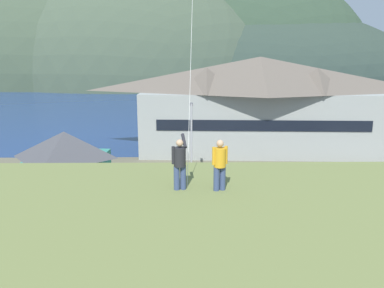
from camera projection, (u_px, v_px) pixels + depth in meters
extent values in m
plane|color=#66604C|center=(200.00, 233.00, 24.51)|extent=(600.00, 600.00, 0.00)
cube|color=gray|center=(198.00, 202.00, 29.36)|extent=(40.00, 20.00, 0.10)
cube|color=navy|center=(191.00, 104.00, 82.86)|extent=(360.00, 84.00, 0.03)
ellipsoid|color=#3D4C38|center=(77.00, 83.00, 138.02)|extent=(138.04, 65.94, 71.77)
ellipsoid|color=#42513D|center=(139.00, 85.00, 130.24)|extent=(93.51, 58.81, 70.90)
ellipsoid|color=#334733|center=(219.00, 82.00, 139.62)|extent=(109.34, 54.51, 82.81)
ellipsoid|color=#2D3D33|center=(223.00, 82.00, 140.80)|extent=(140.91, 69.48, 53.55)
cube|color=#999E99|center=(258.00, 122.00, 43.62)|extent=(25.74, 9.39, 6.73)
cube|color=black|center=(263.00, 126.00, 39.54)|extent=(21.54, 1.14, 1.10)
pyramid|color=#60564C|center=(260.00, 74.00, 42.41)|extent=(27.30, 10.28, 3.67)
pyramid|color=#60564C|center=(207.00, 80.00, 41.35)|extent=(4.70, 4.70, 2.57)
pyramid|color=#60564C|center=(317.00, 80.00, 40.95)|extent=(4.70, 4.70, 2.57)
cube|color=#338475|center=(67.00, 182.00, 28.34)|extent=(5.47, 5.71, 3.71)
pyramid|color=#47474C|center=(65.00, 144.00, 27.70)|extent=(5.91, 6.27, 1.84)
cube|color=black|center=(52.00, 203.00, 25.89)|extent=(1.10, 0.16, 2.60)
cube|color=#70604C|center=(193.00, 128.00, 55.95)|extent=(3.20, 13.95, 0.70)
cube|color=silver|center=(168.00, 124.00, 58.23)|extent=(2.75, 8.17, 0.90)
cube|color=white|center=(168.00, 120.00, 58.11)|extent=(2.66, 7.93, 0.16)
cube|color=silver|center=(167.00, 117.00, 57.37)|extent=(1.86, 2.47, 1.10)
cube|color=silver|center=(219.00, 129.00, 54.83)|extent=(3.03, 8.25, 0.90)
cube|color=white|center=(219.00, 125.00, 54.71)|extent=(2.94, 8.01, 0.16)
cube|color=silver|center=(219.00, 121.00, 53.97)|extent=(1.95, 2.53, 1.10)
cube|color=black|center=(363.00, 180.00, 31.93)|extent=(4.34, 2.16, 0.80)
cube|color=black|center=(362.00, 171.00, 31.74)|extent=(2.23, 1.78, 0.70)
cube|color=black|center=(362.00, 172.00, 31.75)|extent=(2.28, 1.81, 0.32)
cylinder|color=black|center=(372.00, 181.00, 33.05)|extent=(0.66, 0.27, 0.64)
cylinder|color=black|center=(352.00, 189.00, 31.00)|extent=(0.66, 0.27, 0.64)
cylinder|color=black|center=(341.00, 182.00, 32.78)|extent=(0.66, 0.27, 0.64)
cube|color=#B28923|center=(182.00, 224.00, 23.89)|extent=(4.26, 1.94, 0.80)
cube|color=olive|center=(184.00, 212.00, 23.73)|extent=(2.15, 1.67, 0.70)
cube|color=black|center=(184.00, 213.00, 23.73)|extent=(2.19, 1.70, 0.32)
cylinder|color=black|center=(160.00, 224.00, 24.82)|extent=(0.65, 0.24, 0.64)
cylinder|color=black|center=(159.00, 238.00, 23.03)|extent=(0.65, 0.24, 0.64)
cylinder|color=black|center=(203.00, 223.00, 24.94)|extent=(0.65, 0.24, 0.64)
cylinder|color=black|center=(205.00, 237.00, 23.16)|extent=(0.65, 0.24, 0.64)
cylinder|color=black|center=(7.00, 219.00, 25.51)|extent=(0.66, 0.27, 0.64)
cylinder|color=black|center=(20.00, 186.00, 31.77)|extent=(0.64, 0.23, 0.64)
cylinder|color=black|center=(9.00, 194.00, 29.98)|extent=(0.64, 0.23, 0.64)
cube|color=silver|center=(250.00, 189.00, 29.89)|extent=(4.24, 1.89, 0.80)
cube|color=beige|center=(253.00, 180.00, 29.72)|extent=(2.13, 1.65, 0.70)
cube|color=black|center=(253.00, 180.00, 29.73)|extent=(2.18, 1.68, 0.32)
cylinder|color=black|center=(231.00, 190.00, 30.89)|extent=(0.64, 0.23, 0.64)
cylinder|color=black|center=(233.00, 198.00, 29.10)|extent=(0.64, 0.23, 0.64)
cylinder|color=black|center=(266.00, 190.00, 30.87)|extent=(0.64, 0.23, 0.64)
cylinder|color=black|center=(270.00, 199.00, 29.08)|extent=(0.64, 0.23, 0.64)
cube|color=slate|center=(315.00, 188.00, 30.08)|extent=(4.29, 2.02, 0.80)
cube|color=#5B5B5F|center=(318.00, 179.00, 29.90)|extent=(2.18, 1.71, 0.70)
cube|color=black|center=(318.00, 179.00, 29.91)|extent=(2.23, 1.75, 0.32)
cylinder|color=black|center=(294.00, 189.00, 31.12)|extent=(0.65, 0.25, 0.64)
cylinder|color=black|center=(300.00, 197.00, 29.33)|extent=(0.65, 0.25, 0.64)
cylinder|color=black|center=(329.00, 189.00, 31.01)|extent=(0.65, 0.25, 0.64)
cylinder|color=black|center=(337.00, 198.00, 29.23)|extent=(0.65, 0.25, 0.64)
cube|color=#B28923|center=(161.00, 184.00, 31.02)|extent=(4.31, 2.08, 0.80)
cube|color=olive|center=(162.00, 175.00, 30.86)|extent=(2.20, 1.74, 0.70)
cube|color=black|center=(162.00, 175.00, 30.87)|extent=(2.25, 1.77, 0.32)
cylinder|color=black|center=(144.00, 185.00, 31.90)|extent=(0.65, 0.26, 0.64)
cylinder|color=black|center=(143.00, 193.00, 30.12)|extent=(0.65, 0.26, 0.64)
cylinder|color=black|center=(177.00, 185.00, 32.11)|extent=(0.65, 0.26, 0.64)
cylinder|color=black|center=(179.00, 192.00, 30.33)|extent=(0.65, 0.26, 0.64)
cube|color=slate|center=(288.00, 220.00, 24.46)|extent=(4.23, 1.87, 0.80)
cube|color=#5B5B5F|center=(291.00, 209.00, 24.29)|extent=(2.13, 1.63, 0.70)
cube|color=black|center=(291.00, 209.00, 24.30)|extent=(2.17, 1.67, 0.32)
cylinder|color=black|center=(263.00, 220.00, 25.41)|extent=(0.64, 0.23, 0.64)
cylinder|color=black|center=(269.00, 233.00, 23.62)|extent=(0.64, 0.23, 0.64)
cylinder|color=black|center=(305.00, 220.00, 25.49)|extent=(0.64, 0.23, 0.64)
cylinder|color=black|center=(314.00, 232.00, 23.70)|extent=(0.64, 0.23, 0.64)
cylinder|color=black|center=(378.00, 215.00, 26.24)|extent=(0.66, 0.28, 0.64)
cylinder|color=#ADADB2|center=(191.00, 142.00, 33.93)|extent=(0.16, 0.16, 6.59)
cube|color=#4C4C51|center=(191.00, 104.00, 33.53)|extent=(0.24, 0.70, 0.20)
cylinder|color=#384770|center=(177.00, 178.00, 13.29)|extent=(0.20, 0.20, 0.82)
cylinder|color=#384770|center=(183.00, 178.00, 13.33)|extent=(0.20, 0.20, 0.82)
cylinder|color=#232328|center=(180.00, 157.00, 13.14)|extent=(0.40, 0.40, 0.64)
sphere|color=tan|center=(180.00, 143.00, 13.03)|extent=(0.24, 0.24, 0.24)
cylinder|color=#232328|center=(184.00, 141.00, 13.23)|extent=(0.22, 0.57, 0.43)
cylinder|color=#232328|center=(173.00, 155.00, 13.08)|extent=(0.11, 0.11, 0.60)
cylinder|color=#384770|center=(216.00, 179.00, 13.21)|extent=(0.20, 0.20, 0.82)
cylinder|color=#384770|center=(223.00, 178.00, 13.28)|extent=(0.20, 0.20, 0.82)
cylinder|color=gold|center=(220.00, 157.00, 13.07)|extent=(0.40, 0.40, 0.64)
sphere|color=tan|center=(220.00, 143.00, 12.96)|extent=(0.24, 0.24, 0.24)
cylinder|color=gold|center=(214.00, 156.00, 12.99)|extent=(0.11, 0.11, 0.60)
cylinder|color=gold|center=(226.00, 155.00, 13.13)|extent=(0.11, 0.11, 0.60)
cylinder|color=silver|center=(191.00, 54.00, 15.76)|extent=(0.34, 6.48, 8.94)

